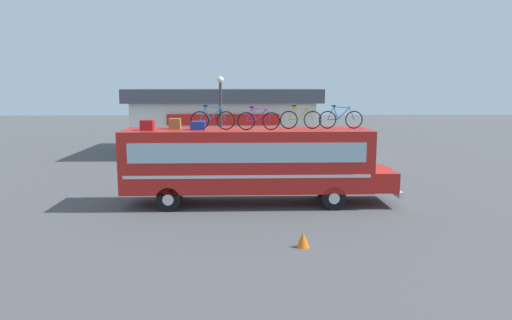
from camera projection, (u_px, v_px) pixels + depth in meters
ground_plane at (247, 203)px, 19.09m from camera, size 120.00×120.00×0.00m
bus at (251, 160)px, 18.82m from camera, size 10.95×2.52×3.05m
luggage_bag_1 at (147, 125)px, 18.17m from camera, size 0.50×0.54×0.39m
luggage_bag_2 at (175, 124)px, 18.74m from camera, size 0.45×0.44×0.42m
luggage_bag_3 at (198, 125)px, 18.41m from camera, size 0.56×0.54×0.33m
rooftop_bicycle_1 at (213, 120)px, 18.27m from camera, size 1.75×0.44×0.97m
rooftop_bicycle_2 at (259, 120)px, 18.21m from camera, size 1.67×0.44×0.93m
rooftop_bicycle_3 at (301, 119)px, 18.71m from camera, size 1.68×0.44×0.96m
rooftop_bicycle_4 at (341, 119)px, 18.85m from camera, size 1.79×0.44×0.95m
roadside_building at (226, 119)px, 34.45m from camera, size 12.95×9.81×4.57m
traffic_cone at (303, 239)px, 13.87m from camera, size 0.38×0.38×0.47m
street_lamp at (221, 118)px, 23.15m from camera, size 0.33×0.33×5.23m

